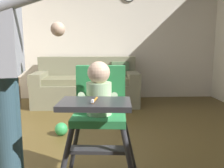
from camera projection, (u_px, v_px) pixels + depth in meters
The scene contains 8 objects.
ground at pixel (103, 165), 2.23m from camera, with size 6.29×7.05×0.10m, color brown.
wall_far at pixel (101, 35), 4.73m from camera, with size 5.49×0.06×2.59m, color silver.
couch at pixel (87, 86), 4.36m from camera, with size 1.87×0.86×0.86m.
high_chair at pixel (99, 104), 1.62m from camera, with size 0.65×0.76×0.97m.
adult_standing at pixel (5, 68), 1.44m from camera, with size 0.58×0.50×1.64m.
toy_ball at pixel (61, 129), 2.83m from camera, with size 0.16×0.16×0.16m, color green.
side_table at pixel (5, 87), 3.95m from camera, with size 0.40×0.40×0.52m.
sippy_cup at pixel (3, 76), 3.92m from camera, with size 0.07×0.07×0.10m, color green.
Camera 1 is at (-0.01, -2.08, 1.07)m, focal length 37.68 mm.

